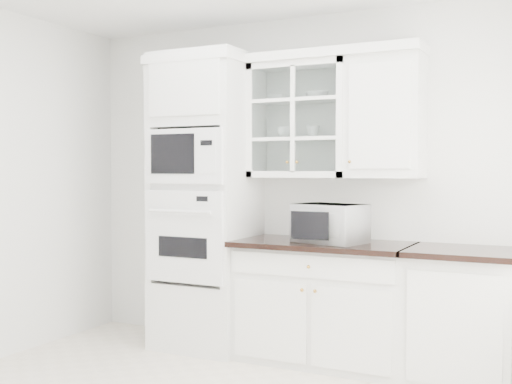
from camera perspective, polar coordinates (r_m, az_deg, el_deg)
The scene contains 12 objects.
room_shell at distance 4.06m, azimuth -2.68°, elevation 6.48°, with size 4.00×3.50×2.70m.
oven_column at distance 5.28m, azimuth -4.52°, elevation -0.85°, with size 0.76×0.68×2.40m.
base_cabinet_run at distance 4.95m, azimuth 6.09°, elevation -9.65°, with size 1.32×0.67×0.92m.
extra_base_cabinet at distance 4.71m, azimuth 17.76°, elevation -10.36°, with size 0.72×0.67×0.92m.
upper_cabinet_glass at distance 5.09m, azimuth 4.04°, elevation 6.37°, with size 0.80×0.33×0.90m.
upper_cabinet_solid at distance 4.87m, azimuth 11.44°, elevation 6.53°, with size 0.55×0.33×0.90m, color white.
crown_molding at distance 5.16m, azimuth 2.85°, elevation 11.73°, with size 2.14×0.38×0.07m, color white.
countertop_microwave at distance 4.80m, azimuth 6.68°, elevation -2.77°, with size 0.50×0.41×0.29m, color white.
bowl_a at distance 5.18m, azimuth 2.23°, elevation 8.34°, with size 0.20×0.20×0.05m, color white.
bowl_b at distance 5.04m, azimuth 5.44°, elevation 8.55°, with size 0.18×0.18×0.06m, color white.
cup_a at distance 5.11m, azimuth 2.58°, elevation 5.29°, with size 0.12×0.12×0.09m, color white.
cup_b at distance 5.06m, azimuth 5.11°, elevation 5.36°, with size 0.11×0.11×0.10m, color white.
Camera 1 is at (1.98, -3.10, 1.46)m, focal length 45.00 mm.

